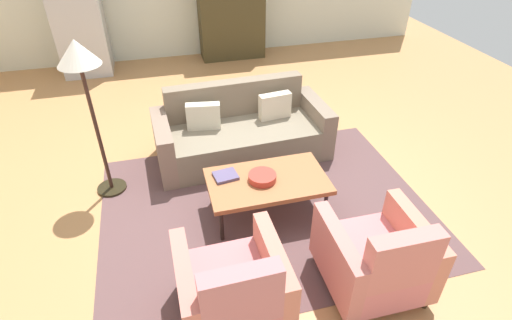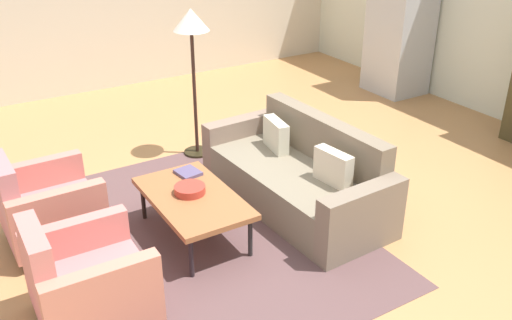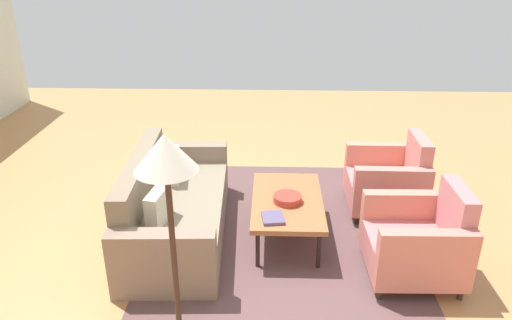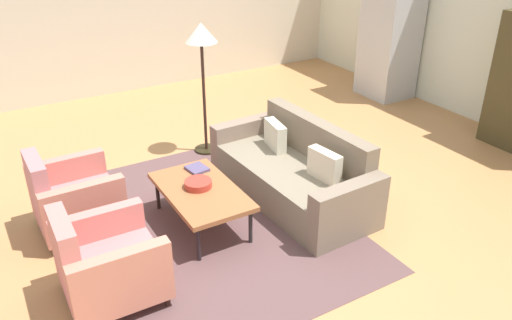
% 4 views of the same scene
% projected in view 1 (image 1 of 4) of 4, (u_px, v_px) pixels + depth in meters
% --- Properties ---
extents(ground_plane, '(11.03, 11.03, 0.00)m').
position_uv_depth(ground_plane, '(251.00, 170.00, 4.90)').
color(ground_plane, '#BA824F').
extents(area_rug, '(3.40, 2.60, 0.01)m').
position_uv_depth(area_rug, '(265.00, 208.00, 4.32)').
color(area_rug, brown).
rests_on(area_rug, ground).
extents(couch, '(2.14, 0.99, 0.86)m').
position_uv_depth(couch, '(241.00, 132.00, 5.06)').
color(couch, '#7C705C').
rests_on(couch, ground).
extents(coffee_table, '(1.20, 0.70, 0.43)m').
position_uv_depth(coffee_table, '(267.00, 182.00, 4.06)').
color(coffee_table, black).
rests_on(coffee_table, ground).
extents(armchair_left, '(0.81, 0.81, 0.88)m').
position_uv_depth(armchair_left, '(234.00, 292.00, 3.04)').
color(armchair_left, '#2D2618').
rests_on(armchair_left, ground).
extents(armchair_right, '(0.81, 0.81, 0.88)m').
position_uv_depth(armchair_right, '(377.00, 261.00, 3.29)').
color(armchair_right, '#382218').
rests_on(armchair_right, ground).
extents(fruit_bowl, '(0.28, 0.28, 0.07)m').
position_uv_depth(fruit_bowl, '(262.00, 177.00, 4.01)').
color(fruit_bowl, '#B1362A').
rests_on(fruit_bowl, coffee_table).
extents(book_stack, '(0.25, 0.23, 0.03)m').
position_uv_depth(book_stack, '(226.00, 176.00, 4.06)').
color(book_stack, '#55496E').
rests_on(book_stack, coffee_table).
extents(cabinet, '(1.20, 0.51, 1.80)m').
position_uv_depth(cabinet, '(231.00, 9.00, 7.50)').
color(cabinet, '#40371E').
rests_on(cabinet, ground).
extents(refrigerator, '(0.80, 0.73, 1.85)m').
position_uv_depth(refrigerator, '(79.00, 20.00, 6.85)').
color(refrigerator, '#B7BABF').
rests_on(refrigerator, ground).
extents(floor_lamp, '(0.40, 0.40, 1.72)m').
position_uv_depth(floor_lamp, '(81.00, 68.00, 3.76)').
color(floor_lamp, black).
rests_on(floor_lamp, ground).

